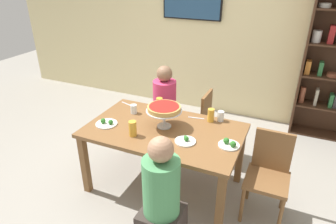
{
  "coord_description": "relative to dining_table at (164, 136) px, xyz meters",
  "views": [
    {
      "loc": [
        1.13,
        -2.43,
        2.27
      ],
      "look_at": [
        0.0,
        0.1,
        0.89
      ],
      "focal_mm": 31.78,
      "sensor_mm": 36.0,
      "label": 1
    }
  ],
  "objects": [
    {
      "name": "ground_plane",
      "position": [
        0.0,
        0.0,
        -0.65
      ],
      "size": [
        12.0,
        12.0,
        0.0
      ],
      "primitive_type": "plane",
      "color": "gray"
    },
    {
      "name": "rear_partition",
      "position": [
        0.0,
        2.2,
        0.75
      ],
      "size": [
        8.0,
        0.12,
        2.8
      ],
      "primitive_type": "cube",
      "color": "beige",
      "rests_on": "ground_plane"
    },
    {
      "name": "dining_table",
      "position": [
        0.0,
        0.0,
        0.0
      ],
      "size": [
        1.6,
        0.96,
        0.74
      ],
      "color": "brown",
      "rests_on": "ground_plane"
    },
    {
      "name": "television",
      "position": [
        -0.49,
        2.11,
        1.11
      ],
      "size": [
        0.94,
        0.05,
        0.52
      ],
      "color": "black"
    },
    {
      "name": "diner_far_left",
      "position": [
        -0.35,
        0.77,
        -0.16
      ],
      "size": [
        0.34,
        0.34,
        1.15
      ],
      "rotation": [
        0.0,
        0.0,
        -1.57
      ],
      "color": "#382D28",
      "rests_on": "ground_plane"
    },
    {
      "name": "diner_near_right",
      "position": [
        0.34,
        -0.78,
        -0.16
      ],
      "size": [
        0.34,
        0.34,
        1.15
      ],
      "rotation": [
        0.0,
        0.0,
        1.57
      ],
      "color": "#382D28",
      "rests_on": "ground_plane"
    },
    {
      "name": "chair_far_right",
      "position": [
        0.32,
        0.79,
        -0.17
      ],
      "size": [
        0.4,
        0.4,
        0.87
      ],
      "rotation": [
        0.0,
        0.0,
        -1.57
      ],
      "color": "brown",
      "rests_on": "ground_plane"
    },
    {
      "name": "chair_head_east",
      "position": [
        1.08,
        0.07,
        -0.17
      ],
      "size": [
        0.4,
        0.4,
        0.87
      ],
      "rotation": [
        0.0,
        0.0,
        3.14
      ],
      "color": "brown",
      "rests_on": "ground_plane"
    },
    {
      "name": "deep_dish_pizza_stand",
      "position": [
        -0.02,
        0.05,
        0.29
      ],
      "size": [
        0.37,
        0.37,
        0.24
      ],
      "color": "silver",
      "rests_on": "dining_table"
    },
    {
      "name": "salad_plate_near_diner",
      "position": [
        0.69,
        -0.05,
        0.11
      ],
      "size": [
        0.2,
        0.2,
        0.07
      ],
      "color": "white",
      "rests_on": "dining_table"
    },
    {
      "name": "salad_plate_far_diner",
      "position": [
        -0.6,
        -0.16,
        0.1
      ],
      "size": [
        0.23,
        0.23,
        0.07
      ],
      "color": "white",
      "rests_on": "dining_table"
    },
    {
      "name": "salad_plate_spare",
      "position": [
        0.29,
        -0.14,
        0.1
      ],
      "size": [
        0.2,
        0.2,
        0.06
      ],
      "color": "white",
      "rests_on": "dining_table"
    },
    {
      "name": "beer_glass_amber_tall",
      "position": [
        -0.25,
        0.41,
        0.16
      ],
      "size": [
        0.07,
        0.07,
        0.14
      ],
      "primitive_type": "cylinder",
      "color": "gold",
      "rests_on": "dining_table"
    },
    {
      "name": "beer_glass_amber_short",
      "position": [
        -0.23,
        -0.25,
        0.17
      ],
      "size": [
        0.08,
        0.08,
        0.16
      ],
      "primitive_type": "cylinder",
      "color": "gold",
      "rests_on": "dining_table"
    },
    {
      "name": "beer_glass_amber_spare",
      "position": [
        0.39,
        0.36,
        0.16
      ],
      "size": [
        0.07,
        0.07,
        0.15
      ],
      "primitive_type": "cylinder",
      "color": "gold",
      "rests_on": "dining_table"
    },
    {
      "name": "water_glass_clear_near",
      "position": [
        -0.47,
        0.19,
        0.14
      ],
      "size": [
        0.07,
        0.07,
        0.1
      ],
      "primitive_type": "cylinder",
      "color": "white",
      "rests_on": "dining_table"
    },
    {
      "name": "water_glass_clear_far",
      "position": [
        0.48,
        0.41,
        0.14
      ],
      "size": [
        0.07,
        0.07,
        0.11
      ],
      "primitive_type": "cylinder",
      "color": "white",
      "rests_on": "dining_table"
    },
    {
      "name": "cutlery_fork_near",
      "position": [
        0.23,
        0.36,
        0.09
      ],
      "size": [
        0.18,
        0.04,
        0.0
      ],
      "primitive_type": "cube",
      "rotation": [
        0.0,
        0.0,
        3.29
      ],
      "color": "silver",
      "rests_on": "dining_table"
    },
    {
      "name": "cutlery_knife_near",
      "position": [
        -0.67,
        0.37,
        0.09
      ],
      "size": [
        0.18,
        0.07,
        0.0
      ],
      "primitive_type": "cube",
      "rotation": [
        0.0,
        0.0,
        2.83
      ],
      "color": "silver",
      "rests_on": "dining_table"
    }
  ]
}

